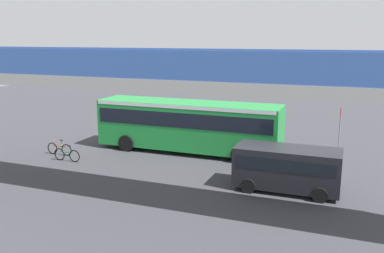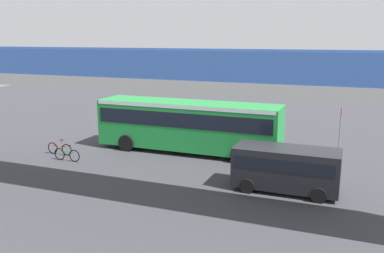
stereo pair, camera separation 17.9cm
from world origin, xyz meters
name	(u,v)px [view 1 (the left image)]	position (x,y,z in m)	size (l,w,h in m)	color
ground	(214,149)	(0.00, 0.00, 0.00)	(80.00, 80.00, 0.00)	#38383D
city_bus	(188,122)	(1.33, 1.29, 1.88)	(11.54, 2.85, 3.15)	#1E8C38
parked_van	(287,166)	(-5.46, 5.88, 1.18)	(4.80, 2.17, 2.05)	black
bicycle_red	(59,149)	(8.39, 4.79, 0.37)	(1.77, 0.44, 0.96)	black
bicycle_green	(67,155)	(7.13, 5.72, 0.37)	(1.77, 0.44, 0.96)	black
pedestrian	(262,136)	(-2.90, -1.00, 0.89)	(0.38, 0.38, 1.79)	#2D2D38
traffic_sign	(340,121)	(-7.50, -2.54, 1.89)	(0.08, 0.60, 2.80)	slate
lane_dash_leftmost	(282,146)	(-4.00, -2.33, 0.00)	(2.00, 0.20, 0.01)	silver
lane_dash_left	(225,140)	(0.00, -2.33, 0.00)	(2.00, 0.20, 0.01)	silver
lane_dash_centre	(172,136)	(4.00, -2.33, 0.00)	(2.00, 0.20, 0.01)	silver
pedestrian_overpass	(147,91)	(0.00, 9.28, 4.85)	(27.00, 2.60, 6.58)	#9E9E99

